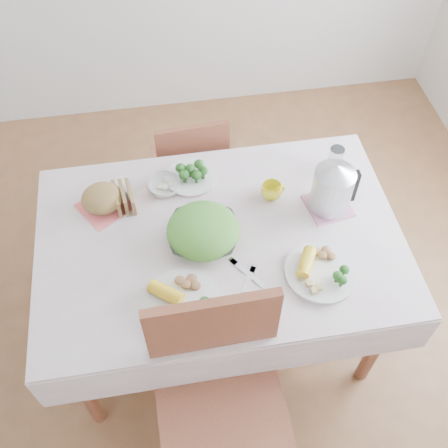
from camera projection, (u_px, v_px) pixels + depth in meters
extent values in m
plane|color=brown|center=(221.00, 322.00, 2.76)|extent=(3.60, 3.60, 0.00)
cube|color=brown|center=(220.00, 285.00, 2.46)|extent=(1.40, 0.90, 0.75)
cube|color=silver|center=(220.00, 238.00, 2.16)|extent=(1.50, 1.00, 0.01)
cube|color=brown|center=(225.00, 430.00, 1.97)|extent=(0.49, 0.49, 1.06)
cube|color=brown|center=(189.00, 158.00, 2.84)|extent=(0.41, 0.41, 0.84)
imported|color=white|center=(203.00, 235.00, 2.12)|extent=(0.32, 0.32, 0.07)
cylinder|color=white|center=(183.00, 304.00, 1.95)|extent=(0.41, 0.41, 0.02)
cylinder|color=white|center=(321.00, 273.00, 2.03)|extent=(0.40, 0.40, 0.02)
cylinder|color=beige|center=(191.00, 177.00, 2.34)|extent=(0.29, 0.29, 0.02)
cube|color=#FB6869|center=(105.00, 207.00, 2.25)|extent=(0.27, 0.27, 0.00)
ellipsoid|color=brown|center=(102.00, 198.00, 2.20)|extent=(0.19, 0.18, 0.11)
imported|color=white|center=(164.00, 186.00, 2.29)|extent=(0.18, 0.18, 0.04)
imported|color=yellow|center=(271.00, 191.00, 2.26)|extent=(0.12, 0.12, 0.07)
cylinder|color=white|center=(336.00, 159.00, 2.34)|extent=(0.08, 0.08, 0.12)
cube|color=pink|center=(328.00, 206.00, 2.24)|extent=(0.21, 0.21, 0.01)
cylinder|color=#B2B5BA|center=(332.00, 188.00, 2.16)|extent=(0.19, 0.19, 0.24)
cube|color=silver|center=(248.00, 273.00, 2.04)|extent=(0.12, 0.16, 0.00)
cube|color=silver|center=(246.00, 285.00, 2.01)|extent=(0.11, 0.17, 0.00)
cube|color=silver|center=(223.00, 311.00, 1.94)|extent=(0.20, 0.09, 0.00)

